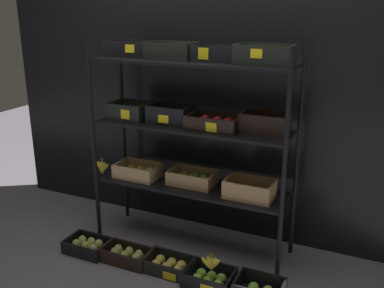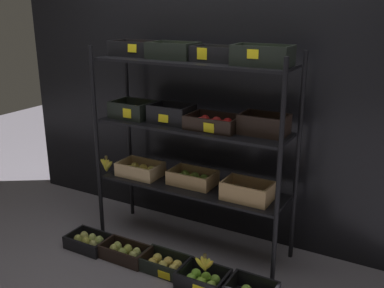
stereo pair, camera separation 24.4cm
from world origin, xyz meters
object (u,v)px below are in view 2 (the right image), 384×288
(crate_ground_left_pear, at_px, (125,253))
(crate_ground_apple_gold, at_px, (165,264))
(display_rack, at_px, (192,121))
(banana_bunch_loose, at_px, (205,264))
(crate_ground_apple_green, at_px, (203,280))
(crate_ground_pear, at_px, (89,242))

(crate_ground_left_pear, xyz_separation_m, crate_ground_apple_gold, (0.34, 0.02, -0.01))
(display_rack, distance_m, crate_ground_apple_gold, 1.06)
(display_rack, distance_m, banana_bunch_loose, 1.02)
(crate_ground_apple_gold, relative_size, crate_ground_apple_green, 1.10)
(crate_ground_apple_green, bearing_deg, banana_bunch_loose, 0.45)
(display_rack, xyz_separation_m, crate_ground_apple_green, (0.34, -0.45, -0.98))
(crate_ground_left_pear, xyz_separation_m, banana_bunch_loose, (0.69, -0.01, 0.13))
(crate_ground_left_pear, height_order, banana_bunch_loose, banana_bunch_loose)
(display_rack, relative_size, crate_ground_pear, 4.81)
(banana_bunch_loose, bearing_deg, crate_ground_apple_gold, 174.19)
(crate_ground_left_pear, bearing_deg, banana_bunch_loose, -0.96)
(crate_ground_apple_gold, relative_size, banana_bunch_loose, 2.43)
(crate_ground_left_pear, distance_m, crate_ground_apple_green, 0.67)
(crate_ground_apple_gold, xyz_separation_m, banana_bunch_loose, (0.34, -0.03, 0.13))
(crate_ground_pear, distance_m, crate_ground_apple_gold, 0.70)
(crate_ground_pear, height_order, crate_ground_apple_gold, crate_ground_pear)
(crate_ground_pear, distance_m, crate_ground_left_pear, 0.35)
(crate_ground_pear, relative_size, crate_ground_apple_gold, 0.92)
(crate_ground_pear, height_order, crate_ground_left_pear, crate_ground_left_pear)
(crate_ground_apple_gold, height_order, crate_ground_apple_green, crate_ground_apple_green)
(crate_ground_left_pear, xyz_separation_m, crate_ground_apple_green, (0.67, -0.01, -0.00))
(crate_ground_apple_green, bearing_deg, crate_ground_apple_gold, 173.97)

